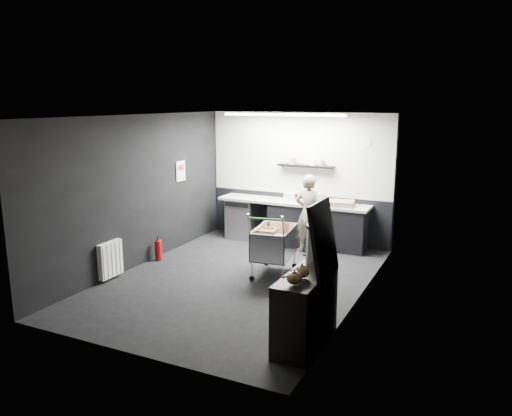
% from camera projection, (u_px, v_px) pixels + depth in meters
% --- Properties ---
extents(floor, '(5.50, 5.50, 0.00)m').
position_uv_depth(floor, '(239.00, 280.00, 8.33)').
color(floor, black).
rests_on(floor, ground).
extents(ceiling, '(5.50, 5.50, 0.00)m').
position_uv_depth(ceiling, '(238.00, 116.00, 7.76)').
color(ceiling, silver).
rests_on(ceiling, wall_back).
extents(wall_back, '(5.50, 0.00, 5.50)m').
position_uv_depth(wall_back, '(299.00, 177.00, 10.47)').
color(wall_back, black).
rests_on(wall_back, floor).
extents(wall_front, '(5.50, 0.00, 5.50)m').
position_uv_depth(wall_front, '(126.00, 244.00, 5.62)').
color(wall_front, black).
rests_on(wall_front, floor).
extents(wall_left, '(0.00, 5.50, 5.50)m').
position_uv_depth(wall_left, '(139.00, 191.00, 8.89)').
color(wall_left, black).
rests_on(wall_left, floor).
extents(wall_right, '(0.00, 5.50, 5.50)m').
position_uv_depth(wall_right, '(361.00, 212.00, 7.20)').
color(wall_right, black).
rests_on(wall_right, floor).
extents(kitchen_wall_panel, '(3.95, 0.02, 1.70)m').
position_uv_depth(kitchen_wall_panel, '(299.00, 154.00, 10.35)').
color(kitchen_wall_panel, silver).
rests_on(kitchen_wall_panel, wall_back).
extents(dado_panel, '(3.95, 0.02, 1.00)m').
position_uv_depth(dado_panel, '(298.00, 217.00, 10.63)').
color(dado_panel, black).
rests_on(dado_panel, wall_back).
extents(floating_shelf, '(1.20, 0.22, 0.04)m').
position_uv_depth(floating_shelf, '(306.00, 166.00, 10.22)').
color(floating_shelf, black).
rests_on(floating_shelf, wall_back).
extents(wall_clock, '(0.20, 0.03, 0.20)m').
position_uv_depth(wall_clock, '(366.00, 142.00, 9.69)').
color(wall_clock, white).
rests_on(wall_clock, wall_back).
extents(poster, '(0.02, 0.30, 0.40)m').
position_uv_depth(poster, '(181.00, 171.00, 9.98)').
color(poster, white).
rests_on(poster, wall_left).
extents(poster_red_band, '(0.02, 0.22, 0.10)m').
position_uv_depth(poster_red_band, '(181.00, 168.00, 9.97)').
color(poster_red_band, red).
rests_on(poster_red_band, poster).
extents(radiator, '(0.10, 0.50, 0.60)m').
position_uv_depth(radiator, '(110.00, 259.00, 8.28)').
color(radiator, white).
rests_on(radiator, wall_left).
extents(ceiling_strip, '(2.40, 0.20, 0.04)m').
position_uv_depth(ceiling_strip, '(283.00, 115.00, 9.40)').
color(ceiling_strip, white).
rests_on(ceiling_strip, ceiling).
extents(prep_counter, '(3.20, 0.61, 0.90)m').
position_uv_depth(prep_counter, '(298.00, 223.00, 10.31)').
color(prep_counter, black).
rests_on(prep_counter, floor).
extents(person, '(0.60, 0.43, 1.56)m').
position_uv_depth(person, '(309.00, 214.00, 9.69)').
color(person, '#BAB094').
rests_on(person, floor).
extents(shopping_cart, '(0.73, 1.08, 1.11)m').
position_uv_depth(shopping_cart, '(274.00, 245.00, 8.49)').
color(shopping_cart, silver).
rests_on(shopping_cart, floor).
extents(sideboard, '(0.51, 1.20, 1.79)m').
position_uv_depth(sideboard, '(307.00, 299.00, 6.07)').
color(sideboard, black).
rests_on(sideboard, floor).
extents(fire_extinguisher, '(0.13, 0.13, 0.44)m').
position_uv_depth(fire_extinguisher, '(158.00, 249.00, 9.32)').
color(fire_extinguisher, '#AB0B11').
rests_on(fire_extinguisher, floor).
extents(cardboard_box, '(0.58, 0.47, 0.11)m').
position_uv_depth(cardboard_box, '(340.00, 203.00, 9.79)').
color(cardboard_box, '#A17D56').
rests_on(cardboard_box, prep_counter).
extents(pink_tub, '(0.21, 0.21, 0.21)m').
position_uv_depth(pink_tub, '(318.00, 198.00, 10.02)').
color(pink_tub, beige).
rests_on(pink_tub, prep_counter).
extents(white_container, '(0.22, 0.18, 0.18)m').
position_uv_depth(white_container, '(289.00, 197.00, 10.24)').
color(white_container, white).
rests_on(white_container, prep_counter).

